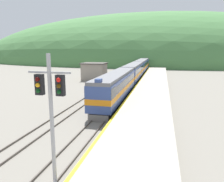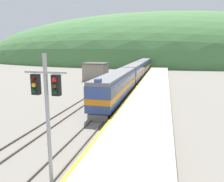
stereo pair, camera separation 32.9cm
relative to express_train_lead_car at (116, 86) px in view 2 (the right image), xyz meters
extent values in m
cube|color=#4C443D|center=(-0.72, 43.09, -2.25)|extent=(0.08, 180.00, 0.16)
cube|color=#4C443D|center=(0.72, 43.09, -2.25)|extent=(0.08, 180.00, 0.16)
cube|color=#4C443D|center=(-5.26, 43.09, -2.25)|extent=(0.08, 180.00, 0.16)
cube|color=#4C443D|center=(-3.83, 43.09, -2.25)|extent=(0.08, 180.00, 0.16)
cube|color=#9E9689|center=(4.75, 23.09, -1.85)|extent=(5.96, 140.00, 0.96)
cube|color=yellow|center=(1.89, 23.09, -1.36)|extent=(0.24, 140.00, 0.01)
ellipsoid|color=#477A42|center=(0.00, 100.57, -2.33)|extent=(217.31, 97.79, 54.92)
cube|color=gray|center=(-10.10, 21.47, -0.31)|extent=(5.46, 4.95, 4.03)
cube|color=#47423D|center=(-10.10, 21.47, 1.82)|extent=(5.96, 5.45, 0.24)
cube|color=black|center=(0.00, 0.23, -1.90)|extent=(2.38, 18.21, 0.85)
cube|color=#334784|center=(0.00, 0.23, 0.03)|extent=(2.91, 19.37, 3.01)
cube|color=orange|center=(0.00, 0.23, -0.22)|extent=(2.94, 19.39, 0.66)
cube|color=black|center=(0.00, 0.23, 0.69)|extent=(2.93, 18.21, 0.90)
cube|color=slate|center=(0.00, 0.23, 1.73)|extent=(2.73, 19.37, 0.40)
cube|color=black|center=(0.00, -8.32, 0.69)|extent=(2.95, 2.20, 1.20)
cube|color=#334784|center=(0.00, -9.00, 2.11)|extent=(0.64, 0.80, 0.36)
cube|color=slate|center=(0.00, -9.25, -1.95)|extent=(2.27, 0.40, 0.77)
cube|color=black|center=(0.00, 20.53, -1.90)|extent=(2.38, 18.26, 0.85)
cube|color=#334784|center=(0.00, 20.53, 0.03)|extent=(2.91, 19.42, 3.01)
cube|color=orange|center=(0.00, 20.53, -0.22)|extent=(2.94, 19.44, 0.66)
cube|color=black|center=(0.00, 20.53, 0.69)|extent=(2.93, 18.26, 0.90)
cube|color=slate|center=(0.00, 20.53, 1.73)|extent=(2.73, 19.42, 0.40)
cube|color=black|center=(0.00, 40.85, -1.90)|extent=(2.38, 18.26, 0.85)
cube|color=#334784|center=(0.00, 40.85, 0.03)|extent=(2.91, 19.42, 3.01)
cube|color=orange|center=(0.00, 40.85, -0.22)|extent=(2.94, 19.44, 0.66)
cube|color=black|center=(0.00, 40.85, 0.69)|extent=(2.93, 18.26, 0.90)
cube|color=slate|center=(0.00, 40.85, 1.73)|extent=(2.73, 19.42, 0.40)
cube|color=black|center=(0.00, 61.18, -1.90)|extent=(2.38, 18.26, 0.85)
cube|color=#334784|center=(0.00, 61.18, 0.03)|extent=(2.91, 19.42, 3.01)
cube|color=orange|center=(0.00, 61.18, -0.22)|extent=(2.94, 19.44, 0.66)
cube|color=black|center=(0.00, 61.18, 0.69)|extent=(2.93, 18.26, 0.90)
cube|color=slate|center=(0.00, 61.18, 1.73)|extent=(2.73, 19.42, 0.40)
cylinder|color=#9E9EA3|center=(1.24, -21.42, 1.44)|extent=(0.20, 0.20, 7.54)
cube|color=#9E9EA3|center=(1.24, -21.42, 4.31)|extent=(2.20, 0.10, 0.10)
cube|color=black|center=(0.69, -21.42, 3.70)|extent=(0.40, 0.28, 1.02)
sphere|color=#3C0504|center=(0.69, -21.60, 3.98)|extent=(0.22, 0.22, 0.22)
sphere|color=orange|center=(0.69, -21.60, 3.70)|extent=(0.22, 0.22, 0.22)
sphere|color=black|center=(0.69, -21.60, 3.41)|extent=(0.22, 0.22, 0.22)
cube|color=black|center=(1.79, -21.42, 3.70)|extent=(0.40, 0.28, 1.02)
sphere|color=red|center=(1.79, -21.60, 3.98)|extent=(0.22, 0.22, 0.22)
sphere|color=#412C05|center=(1.79, -21.60, 3.70)|extent=(0.22, 0.22, 0.22)
sphere|color=black|center=(1.79, -21.60, 3.41)|extent=(0.22, 0.22, 0.22)
camera|label=1|loc=(6.50, -30.89, 5.42)|focal=35.00mm
camera|label=2|loc=(6.82, -30.81, 5.42)|focal=35.00mm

